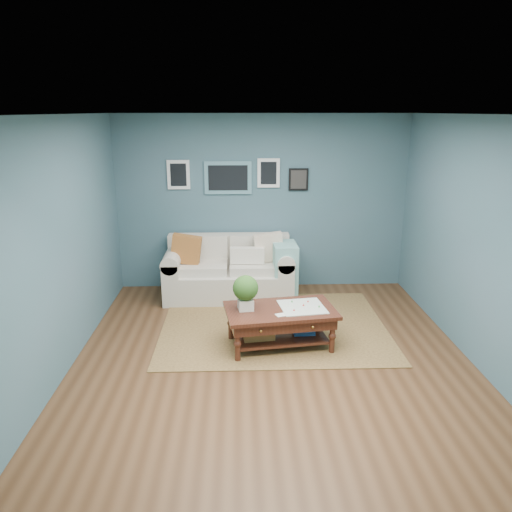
{
  "coord_description": "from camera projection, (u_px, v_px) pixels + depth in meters",
  "views": [
    {
      "loc": [
        -0.37,
        -5.17,
        2.74
      ],
      "look_at": [
        -0.15,
        1.0,
        0.93
      ],
      "focal_mm": 35.0,
      "sensor_mm": 36.0,
      "label": 1
    }
  ],
  "objects": [
    {
      "name": "room_shell",
      "position": [
        272.0,
        242.0,
        5.41
      ],
      "size": [
        5.0,
        5.02,
        2.7
      ],
      "color": "brown",
      "rests_on": "ground"
    },
    {
      "name": "loveseat",
      "position": [
        235.0,
        270.0,
        7.55
      ],
      "size": [
        1.96,
        0.89,
        1.01
      ],
      "color": "beige",
      "rests_on": "ground"
    },
    {
      "name": "coffee_table",
      "position": [
        274.0,
        315.0,
        5.92
      ],
      "size": [
        1.38,
        0.93,
        0.9
      ],
      "rotation": [
        0.0,
        0.0,
        0.14
      ],
      "color": "#37150C",
      "rests_on": "ground"
    },
    {
      "name": "area_rug",
      "position": [
        274.0,
        326.0,
        6.57
      ],
      "size": [
        2.91,
        2.33,
        0.01
      ],
      "primitive_type": "cube",
      "color": "brown",
      "rests_on": "ground"
    }
  ]
}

